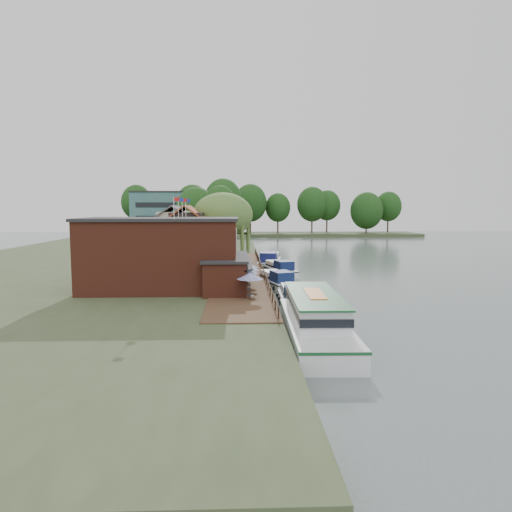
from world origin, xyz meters
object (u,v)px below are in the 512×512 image
object	(u,v)px
umbrella_3	(247,274)
tour_boat	(316,317)
cruiser_1	(276,279)
cruiser_3	(269,259)
willow	(223,229)
umbrella_4	(241,268)
umbrella_5	(244,266)
umbrella_0	(250,286)
umbrella_1	(248,280)
pub	(181,254)
hotel_block	(185,216)
umbrella_2	(248,277)
cottage_b	(176,234)
cottage_c	(206,231)
cruiser_2	(279,267)
cruiser_0	(294,295)
swan	(289,330)
cottage_a	(188,238)

from	to	relation	value
umbrella_3	tour_boat	xyz separation A→B (m)	(4.50, -16.73, -0.68)
cruiser_1	cruiser_3	size ratio (longest dim) A/B	0.86
willow	umbrella_4	size ratio (longest dim) A/B	4.29
umbrella_5	umbrella_0	bearing A→B (deg)	-88.29
umbrella_0	tour_boat	size ratio (longest dim) A/B	0.16
umbrella_1	umbrella_4	world-z (taller)	same
pub	hotel_block	xyz separation A→B (m)	(-8.00, 71.00, 2.50)
pub	umbrella_2	world-z (taller)	pub
cottage_b	cruiser_3	bearing A→B (deg)	-2.68
hotel_block	cruiser_3	distance (m)	50.55
umbrella_1	cruiser_3	xyz separation A→B (m)	(3.84, 26.66, -1.00)
cottage_c	cruiser_2	distance (m)	21.56
umbrella_3	cruiser_0	xyz separation A→B (m)	(4.27, -5.71, -1.23)
cruiser_3	swan	bearing A→B (deg)	-83.04
pub	cruiser_1	xyz separation A→B (m)	(10.11, 6.28, -3.57)
pub	cruiser_2	xyz separation A→B (m)	(11.34, 16.14, -3.55)
hotel_block	umbrella_0	bearing A→B (deg)	-79.10
umbrella_0	cruiser_3	distance (m)	30.30
cruiser_3	tour_boat	bearing A→B (deg)	-80.48
umbrella_1	umbrella_5	xyz separation A→B (m)	(-0.31, 10.87, 0.00)
tour_boat	swan	bearing A→B (deg)	135.43
cottage_a	willow	xyz separation A→B (m)	(4.50, 5.00, 0.96)
hotel_block	umbrella_0	world-z (taller)	hotel_block
willow	cruiser_0	size ratio (longest dim) A/B	1.17
willow	umbrella_3	distance (m)	18.57
pub	willow	distance (m)	20.36
cruiser_1	tour_boat	size ratio (longest dim) A/B	0.62
willow	swan	xyz separation A→B (m)	(6.00, -32.86, -5.99)
swan	umbrella_5	bearing A→B (deg)	98.38
cruiser_2	umbrella_4	bearing A→B (deg)	-134.80
umbrella_0	umbrella_1	xyz separation A→B (m)	(-0.12, 3.39, 0.00)
umbrella_5	tour_boat	xyz separation A→B (m)	(4.85, -23.13, -0.68)
cottage_c	umbrella_0	bearing A→B (deg)	-80.33
willow	cruiser_3	distance (m)	9.59
umbrella_3	cruiser_3	distance (m)	22.53
umbrella_0	cottage_c	bearing A→B (deg)	99.67
umbrella_4	cruiser_3	bearing A→B (deg)	75.81
hotel_block	swan	distance (m)	85.94
tour_boat	umbrella_2	bearing A→B (deg)	108.27
willow	tour_boat	bearing A→B (deg)	-77.46
cottage_c	umbrella_3	distance (m)	32.69
cottage_a	swan	size ratio (longest dim) A/B	19.55
cottage_a	umbrella_1	size ratio (longest dim) A/B	3.62
cottage_c	umbrella_2	world-z (taller)	cottage_c
umbrella_1	umbrella_5	size ratio (longest dim) A/B	1.00
umbrella_4	swan	bearing A→B (deg)	-79.93
pub	umbrella_0	xyz separation A→B (m)	(6.77, -5.73, -2.36)
cruiser_3	tour_boat	distance (m)	38.93
umbrella_5	umbrella_3	bearing A→B (deg)	-86.90
cottage_a	umbrella_1	xyz separation A→B (m)	(7.66, -17.34, -2.96)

